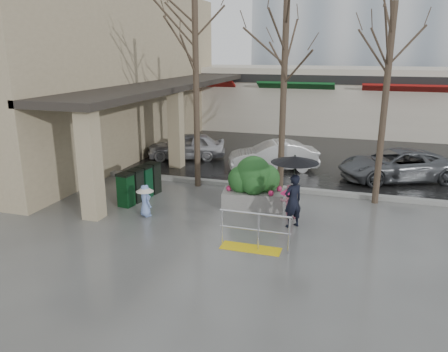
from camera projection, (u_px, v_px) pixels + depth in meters
The scene contains 20 objects.
ground at pixel (218, 226), 13.00m from camera, with size 120.00×120.00×0.00m, color #51514F.
street_asphalt at pixel (308, 119), 33.17m from camera, with size 120.00×36.00×0.01m, color black.
curb at pixel (251, 186), 16.65m from camera, with size 120.00×0.30×0.15m, color gray.
near_building at pixel (97, 72), 21.81m from camera, with size 6.00×18.00×8.00m, color tan.
canopy_slab at pixel (174, 81), 20.71m from camera, with size 2.80×18.00×0.25m, color #2D2823.
pillar_front at pixel (90, 164), 13.17m from camera, with size 0.55×0.55×3.50m, color tan.
pillar_back at pixel (176, 128), 19.13m from camera, with size 0.55×0.55×3.50m, color tan.
storefront_row at pixel (333, 99), 28.34m from camera, with size 34.00×6.74×4.00m.
handrail at pixel (253, 236), 11.41m from camera, with size 1.90×0.50×1.03m.
tree_west at pixel (195, 49), 15.46m from camera, with size 3.20×3.20×6.80m.
tree_midwest at pixel (285, 44), 14.50m from camera, with size 3.20×3.20×7.00m.
tree_mideast at pixel (390, 56), 13.66m from camera, with size 3.20×3.20×6.50m.
woman at pixel (294, 181), 12.59m from camera, with size 1.39×1.39×2.19m.
child_pink at pixel (289, 199), 13.53m from camera, with size 0.62×0.55×1.07m.
child_blue at pixel (145, 198), 13.64m from camera, with size 0.60×0.56×1.04m.
planter at pixel (254, 183), 14.40m from camera, with size 2.13×1.32×1.74m.
news_boxes at pixel (140, 184), 15.22m from camera, with size 0.75×2.08×1.14m.
car_a at pixel (186, 146), 20.91m from camera, with size 1.49×3.70×1.26m, color #BAB9BF.
car_b at pixel (273, 156), 18.96m from camera, with size 1.33×3.82×1.26m, color silver.
car_c at pixel (396, 165), 17.46m from camera, with size 2.09×4.53×1.26m, color #575A5E.
Camera 1 is at (3.77, -11.47, 5.05)m, focal length 35.00 mm.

